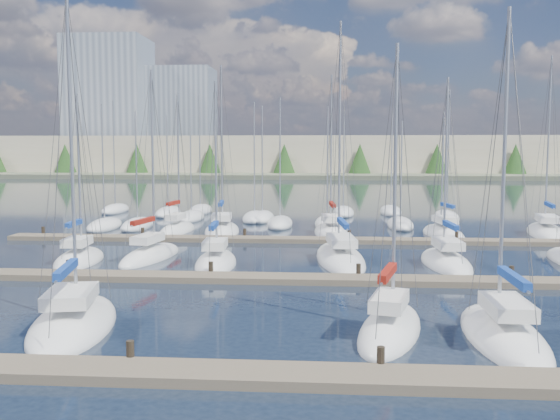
# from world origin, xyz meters

# --- Properties ---
(ground) EXTENTS (400.00, 400.00, 0.00)m
(ground) POSITION_xyz_m (0.00, 60.00, 0.00)
(ground) COLOR #1A2535
(ground) RESTS_ON ground
(dock_near) EXTENTS (44.00, 1.93, 1.10)m
(dock_near) POSITION_xyz_m (0.00, 2.01, 0.15)
(dock_near) COLOR #6B5E4C
(dock_near) RESTS_ON ground
(dock_mid) EXTENTS (44.00, 1.93, 1.10)m
(dock_mid) POSITION_xyz_m (0.00, 16.01, 0.15)
(dock_mid) COLOR #6B5E4C
(dock_mid) RESTS_ON ground
(dock_far) EXTENTS (44.00, 1.93, 1.10)m
(dock_far) POSITION_xyz_m (0.00, 30.01, 0.15)
(dock_far) COLOR #6B5E4C
(dock_far) RESTS_ON ground
(sailboat_e) EXTENTS (2.60, 8.02, 12.82)m
(sailboat_e) POSITION_xyz_m (8.78, 6.66, 0.18)
(sailboat_e) COLOR white
(sailboat_e) RESTS_ON ground
(sailboat_i) EXTENTS (3.29, 7.85, 12.64)m
(sailboat_i) POSITION_xyz_m (-8.90, 22.21, 0.19)
(sailboat_i) COLOR white
(sailboat_i) RESTS_ON ground
(sailboat_j) EXTENTS (2.81, 6.94, 11.73)m
(sailboat_j) POSITION_xyz_m (-4.33, 20.21, 0.19)
(sailboat_j) COLOR white
(sailboat_j) RESTS_ON ground
(sailboat_d) EXTENTS (3.77, 7.24, 11.64)m
(sailboat_d) POSITION_xyz_m (4.71, 7.10, 0.19)
(sailboat_d) COLOR white
(sailboat_d) RESTS_ON ground
(sailboat_r) EXTENTS (4.32, 9.74, 15.18)m
(sailboat_r) POSITION_xyz_m (20.13, 35.66, 0.19)
(sailboat_r) COLOR white
(sailboat_r) RESTS_ON ground
(sailboat_n) EXTENTS (2.75, 6.79, 12.24)m
(sailboat_n) POSITION_xyz_m (-10.18, 34.61, 0.20)
(sailboat_n) COLOR white
(sailboat_n) RESTS_ON ground
(sailboat_p) EXTENTS (3.33, 8.24, 13.67)m
(sailboat_p) POSITION_xyz_m (2.64, 34.56, 0.18)
(sailboat_p) COLOR white
(sailboat_p) RESTS_ON ground
(sailboat_o) EXTENTS (3.68, 8.06, 14.58)m
(sailboat_o) POSITION_xyz_m (-6.44, 34.87, 0.19)
(sailboat_o) COLOR white
(sailboat_o) RESTS_ON ground
(sailboat_q) EXTENTS (3.54, 7.44, 10.64)m
(sailboat_q) POSITION_xyz_m (11.62, 34.20, 0.17)
(sailboat_q) COLOR white
(sailboat_q) RESTS_ON ground
(sailboat_k) EXTENTS (3.82, 10.70, 15.57)m
(sailboat_k) POSITION_xyz_m (3.14, 22.47, 0.18)
(sailboat_k) COLOR white
(sailboat_k) RESTS_ON ground
(sailboat_h) EXTENTS (2.89, 6.51, 11.05)m
(sailboat_h) POSITION_xyz_m (-12.89, 20.56, 0.18)
(sailboat_h) COLOR white
(sailboat_h) RESTS_ON ground
(sailboat_c) EXTENTS (4.64, 8.67, 13.68)m
(sailboat_c) POSITION_xyz_m (-7.61, 7.03, 0.18)
(sailboat_c) COLOR white
(sailboat_c) RESTS_ON ground
(sailboat_l) EXTENTS (2.92, 7.92, 11.97)m
(sailboat_l) POSITION_xyz_m (9.45, 21.44, 0.18)
(sailboat_l) COLOR white
(sailboat_l) RESTS_ON ground
(distant_boats) EXTENTS (36.93, 20.75, 13.30)m
(distant_boats) POSITION_xyz_m (-4.34, 43.76, 0.29)
(distant_boats) COLOR #9EA0A5
(distant_boats) RESTS_ON ground
(shoreline) EXTENTS (400.00, 60.00, 38.00)m
(shoreline) POSITION_xyz_m (-13.29, 149.77, 7.44)
(shoreline) COLOR #666B51
(shoreline) RESTS_ON ground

